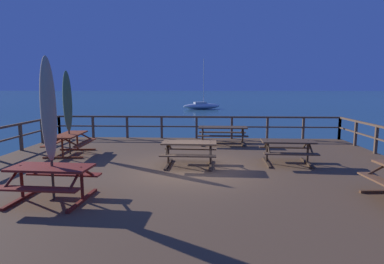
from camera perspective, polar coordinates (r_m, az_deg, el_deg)
The scene contains 11 objects.
ground_plane at distance 10.04m, azimuth -0.24°, elevation -11.48°, with size 600.00×600.00×0.00m, color #2D5B6B.
wooden_deck at distance 9.90m, azimuth -0.24°, elevation -9.04°, with size 13.95×11.72×0.89m, color brown.
railing_waterside_far at distance 15.26m, azimuth 0.84°, elevation 1.59°, with size 13.75×0.10×1.09m.
picnic_table_front_left at distance 7.58m, azimuth -24.16°, elevation -7.28°, with size 1.82×1.49×0.78m.
picnic_table_back_right at distance 12.51m, azimuth -21.22°, elevation -1.27°, with size 1.50×1.90×0.78m.
picnic_table_back_left at distance 13.81m, azimuth 5.57°, elevation 0.12°, with size 2.14×1.45×0.78m.
picnic_table_front_right at distance 9.96m, azimuth -0.50°, elevation -3.01°, with size 1.75×1.45×0.78m.
picnic_table_mid_right at distance 10.68m, azimuth 16.91°, elevation -2.62°, with size 1.71×1.46×0.78m.
patio_umbrella_tall_mid_right at distance 7.39m, azimuth -24.58°, elevation 3.65°, with size 0.32×0.32×3.13m.
patio_umbrella_tall_front at distance 12.37m, azimuth -21.64°, elevation 5.13°, with size 0.32×0.32×3.08m.
sailboat_distant at distance 49.32m, azimuth 1.76°, elevation 4.77°, with size 6.21×3.65×7.72m.
Camera 1 is at (0.48, -9.45, 3.36)m, focal length 29.44 mm.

